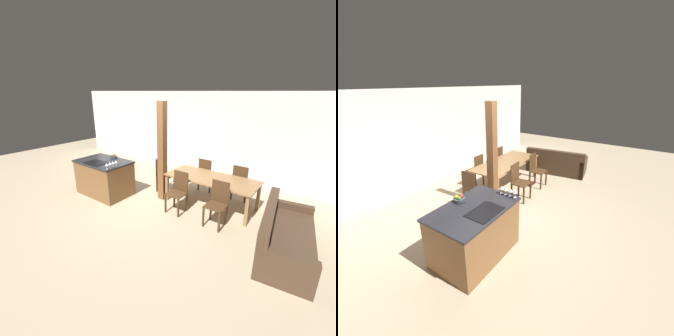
{
  "view_description": "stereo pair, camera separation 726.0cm",
  "coord_description": "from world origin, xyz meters",
  "views": [
    {
      "loc": [
        3.62,
        -3.89,
        2.69
      ],
      "look_at": [
        0.6,
        0.2,
        0.95
      ],
      "focal_mm": 24.0,
      "sensor_mm": 36.0,
      "label": 1
    },
    {
      "loc": [
        -3.51,
        -2.51,
        2.85
      ],
      "look_at": [
        0.6,
        0.2,
        0.95
      ],
      "focal_mm": 24.0,
      "sensor_mm": 36.0,
      "label": 2
    }
  ],
  "objects": [
    {
      "name": "wine_glass_middle",
      "position": [
        -0.51,
        -0.63,
        1.06
      ],
      "size": [
        0.08,
        0.08,
        0.15
      ],
      "color": "silver",
      "rests_on": "kitchen_island"
    },
    {
      "name": "couch",
      "position": [
        3.29,
        -0.03,
        0.28
      ],
      "size": [
        1.04,
        1.95,
        0.81
      ],
      "rotation": [
        0.0,
        0.0,
        1.7
      ],
      "color": "#473323",
      "rests_on": "ground_plane"
    },
    {
      "name": "wine_glass_end",
      "position": [
        -0.51,
        -0.44,
        1.06
      ],
      "size": [
        0.08,
        0.08,
        0.15
      ],
      "color": "silver",
      "rests_on": "kitchen_island"
    },
    {
      "name": "dining_chair_head_end",
      "position": [
        0.02,
        0.77,
        0.5
      ],
      "size": [
        0.4,
        0.4,
        0.95
      ],
      "rotation": [
        0.0,
        0.0,
        1.57
      ],
      "color": "#472D19",
      "rests_on": "ground_plane"
    },
    {
      "name": "dining_chair_far_right",
      "position": [
        1.97,
        1.48,
        0.5
      ],
      "size": [
        0.4,
        0.4,
        0.95
      ],
      "rotation": [
        0.0,
        0.0,
        3.14
      ],
      "color": "#472D19",
      "rests_on": "ground_plane"
    },
    {
      "name": "wine_glass_near",
      "position": [
        -0.51,
        -0.72,
        1.06
      ],
      "size": [
        0.08,
        0.08,
        0.15
      ],
      "color": "silver",
      "rests_on": "kitchen_island"
    },
    {
      "name": "timber_post",
      "position": [
        0.3,
        0.37,
        1.24
      ],
      "size": [
        0.18,
        0.18,
        2.48
      ],
      "color": "brown",
      "rests_on": "ground_plane"
    },
    {
      "name": "ground_plane",
      "position": [
        0.0,
        0.0,
        0.0
      ],
      "size": [
        16.0,
        16.0,
        0.0
      ],
      "primitive_type": "plane",
      "color": "tan"
    },
    {
      "name": "dining_chair_near_right",
      "position": [
        1.97,
        0.07,
        0.5
      ],
      "size": [
        0.4,
        0.4,
        0.95
      ],
      "color": "#472D19",
      "rests_on": "ground_plane"
    },
    {
      "name": "dining_chair_far_left",
      "position": [
        0.99,
        1.48,
        0.5
      ],
      "size": [
        0.4,
        0.4,
        0.95
      ],
      "rotation": [
        0.0,
        0.0,
        3.14
      ],
      "color": "#472D19",
      "rests_on": "ground_plane"
    },
    {
      "name": "fruit_bowl",
      "position": [
        -1.13,
        0.01,
        0.99
      ],
      "size": [
        0.21,
        0.21,
        0.11
      ],
      "color": "#383D47",
      "rests_on": "kitchen_island"
    },
    {
      "name": "kitchen_island",
      "position": [
        -1.16,
        -0.33,
        0.47
      ],
      "size": [
        1.45,
        0.95,
        0.95
      ],
      "color": "brown",
      "rests_on": "ground_plane"
    },
    {
      "name": "wine_glass_far",
      "position": [
        -0.51,
        -0.53,
        1.06
      ],
      "size": [
        0.08,
        0.08,
        0.15
      ],
      "color": "silver",
      "rests_on": "kitchen_island"
    },
    {
      "name": "dining_chair_near_left",
      "position": [
        0.99,
        0.07,
        0.5
      ],
      "size": [
        0.4,
        0.4,
        0.95
      ],
      "color": "#472D19",
      "rests_on": "ground_plane"
    },
    {
      "name": "wall_back",
      "position": [
        0.0,
        2.75,
        1.35
      ],
      "size": [
        11.2,
        0.08,
        2.7
      ],
      "color": "silver",
      "rests_on": "ground_plane"
    },
    {
      "name": "dining_table",
      "position": [
        1.48,
        0.77,
        0.64
      ],
      "size": [
        2.18,
        0.96,
        0.72
      ],
      "color": "olive",
      "rests_on": "ground_plane"
    }
  ]
}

